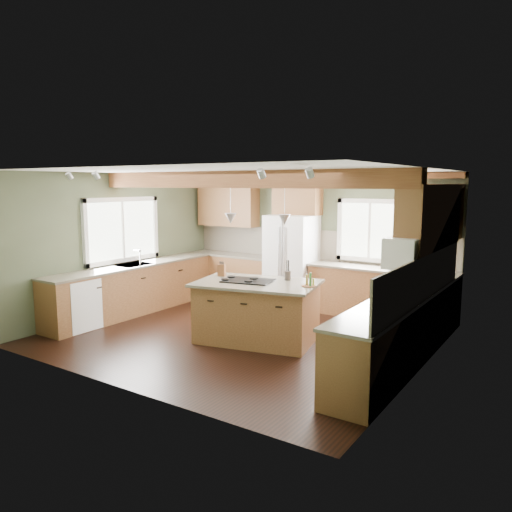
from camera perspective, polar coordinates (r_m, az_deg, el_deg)
The scene contains 37 objects.
floor at distance 8.09m, azimuth -1.60°, elevation -9.03°, with size 5.60×5.60×0.00m, color black.
ceiling at distance 7.73m, azimuth -1.68°, elevation 9.70°, with size 5.60×5.60×0.00m, color silver.
wall_back at distance 9.94m, azimuth 6.68°, elevation 1.83°, with size 5.60×5.60×0.00m, color #465039.
wall_left at distance 9.68m, azimuth -15.34°, elevation 1.42°, with size 5.00×5.00×0.00m, color #465039.
wall_right at distance 6.62m, azimuth 18.61°, elevation -1.79°, with size 5.00×5.00×0.00m, color #465039.
ceiling_beam at distance 7.66m, azimuth -2.03°, elevation 8.74°, with size 5.55×0.26×0.26m, color brown.
soffit_trim at distance 9.79m, azimuth 6.54°, elevation 9.01°, with size 5.55×0.20×0.10m, color brown.
backsplash_back at distance 9.94m, azimuth 6.63°, elevation 1.31°, with size 5.58×0.03×0.58m, color brown.
backsplash_right at distance 6.69m, azimuth 18.56°, elevation -2.47°, with size 0.03×3.70×0.58m, color brown.
base_cab_back_left at distance 10.74m, azimuth -2.69°, elevation -2.28°, with size 2.02×0.60×0.88m, color brown.
counter_back_left at distance 10.66m, azimuth -2.70°, elevation 0.15°, with size 2.06×0.64×0.04m, color #4A4436.
base_cab_back_right at distance 9.23m, azimuth 14.04°, elevation -4.28°, with size 2.62×0.60×0.88m, color brown.
counter_back_right at distance 9.14m, azimuth 14.14°, elevation -1.46°, with size 2.66×0.64×0.04m, color #4A4436.
base_cab_left at distance 9.63m, azimuth -13.74°, elevation -3.75°, with size 0.60×3.70×0.88m, color brown.
counter_left at distance 9.54m, azimuth -13.83°, elevation -1.05°, with size 0.64×3.74×0.04m, color #4A4436.
base_cab_right at distance 6.95m, azimuth 15.97°, elevation -8.51°, with size 0.60×3.70×0.88m, color brown.
counter_right at distance 6.83m, azimuth 16.12°, elevation -4.81°, with size 0.64×3.74×0.04m, color #4A4436.
upper_cab_back_left at distance 10.79m, azimuth -3.21°, elevation 5.84°, with size 1.40×0.35×0.90m, color brown.
upper_cab_over_fridge at distance 9.86m, azimuth 4.74°, elevation 6.76°, with size 0.96×0.35×0.70m, color brown.
upper_cab_right at distance 7.46m, azimuth 19.34°, elevation 4.30°, with size 0.35×2.20×0.90m, color brown.
upper_cab_back_corner at distance 8.92m, azimuth 19.58°, elevation 4.87°, with size 0.90×0.35×0.90m, color brown.
window_left at distance 9.67m, azimuth -15.09°, elevation 2.91°, with size 0.04×1.60×1.05m, color white.
window_back at distance 9.44m, azimuth 12.90°, elevation 2.86°, with size 1.10×0.04×1.00m, color white.
sink at distance 9.54m, azimuth -13.83°, elevation -1.02°, with size 0.50×0.65×0.03m, color #262628.
faucet at distance 9.39m, azimuth -13.12°, elevation -0.25°, with size 0.02×0.02×0.28m, color #B2B2B7.
dishwasher at distance 8.82m, azimuth -19.91°, elevation -5.19°, with size 0.60×0.60×0.84m, color white.
oven at distance 5.78m, azimuth 11.88°, elevation -11.91°, with size 0.60×0.72×0.84m, color white.
microwave at distance 6.60m, azimuth 16.75°, elevation 0.45°, with size 0.40×0.70×0.38m, color white.
pendant_left at distance 7.65m, azimuth -2.92°, elevation 4.31°, with size 0.18×0.18×0.16m, color #B2B2B7.
pendant_right at distance 7.35m, azimuth 3.28°, elevation 4.15°, with size 0.18×0.18×0.16m, color #B2B2B7.
refrigerator at distance 9.80m, azimuth 4.07°, elevation -0.59°, with size 0.90×0.74×1.80m, color white.
island at distance 7.72m, azimuth 0.11°, elevation -6.48°, with size 1.73×1.05×0.88m, color olive.
island_top at distance 7.62m, azimuth 0.11°, elevation -3.13°, with size 1.84×1.17×0.04m, color #4A4436.
cooktop at distance 7.66m, azimuth -0.90°, elevation -2.84°, with size 0.75×0.50×0.02m, color black.
knife_block at distance 8.10m, azimuth -3.94°, elevation -1.62°, with size 0.12×0.09×0.19m, color brown.
utensil_crock at distance 7.77m, azimuth 3.62°, elevation -2.24°, with size 0.11×0.11×0.14m, color #453A37.
bottle_tray at distance 7.32m, azimuth 6.05°, elevation -2.71°, with size 0.21×0.21×0.20m, color brown, non-canonical shape.
Camera 1 is at (4.45, -6.32, 2.41)m, focal length 35.00 mm.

